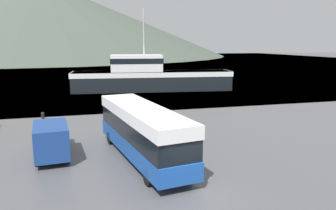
{
  "coord_description": "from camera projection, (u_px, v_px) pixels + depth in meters",
  "views": [
    {
      "loc": [
        -4.89,
        -14.45,
        7.26
      ],
      "look_at": [
        2.27,
        12.22,
        2.0
      ],
      "focal_mm": 35.0,
      "sensor_mm": 36.0,
      "label": 1
    }
  ],
  "objects": [
    {
      "name": "ground_plane",
      "position": [
        188.0,
        191.0,
        16.31
      ],
      "size": [
        400.0,
        400.0,
        0.0
      ],
      "primitive_type": "plane",
      "color": "#4C4C4F"
    },
    {
      "name": "water_surface",
      "position": [
        91.0,
        59.0,
        148.48
      ],
      "size": [
        240.0,
        240.0,
        0.0
      ],
      "primitive_type": "plane",
      "color": "#475B6B",
      "rests_on": "ground"
    },
    {
      "name": "hill_backdrop",
      "position": [
        41.0,
        18.0,
        188.54
      ],
      "size": [
        210.09,
        210.09,
        42.98
      ],
      "primitive_type": "cone",
      "color": "#424C42",
      "rests_on": "ground"
    },
    {
      "name": "tour_bus",
      "position": [
        142.0,
        130.0,
        20.52
      ],
      "size": [
        4.21,
        11.39,
        3.34
      ],
      "rotation": [
        0.0,
        0.0,
        0.16
      ],
      "color": "#194799",
      "rests_on": "ground"
    },
    {
      "name": "delivery_van",
      "position": [
        51.0,
        139.0,
        20.95
      ],
      "size": [
        2.5,
        5.5,
        2.26
      ],
      "rotation": [
        0.0,
        0.0,
        0.1
      ],
      "color": "navy",
      "rests_on": "ground"
    },
    {
      "name": "fishing_boat",
      "position": [
        150.0,
        77.0,
        50.38
      ],
      "size": [
        24.73,
        7.52,
        12.33
      ],
      "rotation": [
        0.0,
        0.0,
        4.59
      ],
      "color": "black",
      "rests_on": "water_surface"
    },
    {
      "name": "storage_bin",
      "position": [
        180.0,
        130.0,
        25.13
      ],
      "size": [
        1.47,
        1.2,
        1.38
      ],
      "color": "green",
      "rests_on": "ground"
    },
    {
      "name": "mooring_bollard",
      "position": [
        43.0,
        115.0,
        31.38
      ],
      "size": [
        0.33,
        0.33,
        0.74
      ],
      "color": "black",
      "rests_on": "ground"
    }
  ]
}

